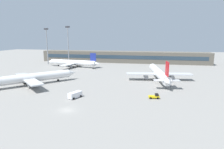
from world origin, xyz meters
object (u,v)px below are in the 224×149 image
Objects in this scene: airplane_near at (31,78)px; airplane_mid at (158,73)px; airplane_far at (73,63)px; baggage_tug_yellow at (155,96)px; floodlight_tower_west at (68,43)px; service_van_white at (75,95)px; floodlight_tower_east at (47,44)px.

airplane_near is 59.12m from airplane_mid.
airplane_far is (-57.44, 29.54, -0.31)m from airplane_mid.
baggage_tug_yellow is 0.13× the size of floodlight_tower_west.
floodlight_tower_west is at bearing 131.24° from baggage_tug_yellow.
airplane_mid is 31.03m from baggage_tug_yellow.
airplane_far is at bearing 132.51° from baggage_tug_yellow.
airplane_mid is 11.86× the size of baggage_tug_yellow.
floodlight_tower_west reaches higher than service_van_white.
floodlight_tower_east reaches higher than airplane_far.
floodlight_tower_east is at bearing 159.31° from airplane_far.
airplane_mid is 1.57× the size of floodlight_tower_west.
service_van_white is at bearing -169.84° from baggage_tug_yellow.
floodlight_tower_west reaches higher than airplane_mid.
floodlight_tower_east is (-79.17, 69.39, 14.77)m from baggage_tug_yellow.
airplane_far is 10.80× the size of baggage_tug_yellow.
service_van_white is 86.57m from floodlight_tower_west.
service_van_white is at bearing -27.34° from airplane_near.
floodlight_tower_east reaches higher than airplane_near.
airplane_far is 1.51× the size of floodlight_tower_east.
floodlight_tower_east is (-23.82, 9.00, 12.49)m from airplane_far.
airplane_near reaches higher than baggage_tug_yellow.
floodlight_tower_east reaches higher than baggage_tug_yellow.
baggage_tug_yellow is (-2.09, -30.85, -2.59)m from airplane_mid.
baggage_tug_yellow is 0.14× the size of floodlight_tower_east.
airplane_far is at bearing -56.04° from floodlight_tower_west.
airplane_far is 19.47m from floodlight_tower_west.
airplane_near is 1.18× the size of floodlight_tower_west.
baggage_tug_yellow is 27.34m from service_van_white.
floodlight_tower_east is (-15.85, -2.84, -0.76)m from floodlight_tower_west.
service_van_white is at bearing -64.71° from floodlight_tower_west.
floodlight_tower_east is (-26.53, 60.91, 12.37)m from airplane_near.
airplane_near is 29.04m from service_van_white.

